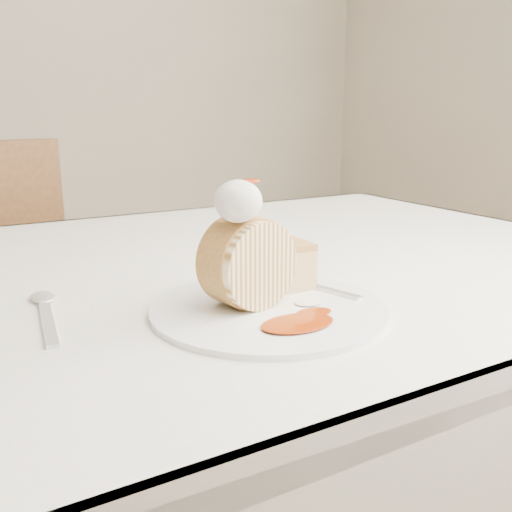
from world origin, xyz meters
TOP-DOWN VIEW (x-y plane):
  - table at (0.00, 0.20)m, footprint 1.40×0.90m
  - plate at (-0.00, -0.02)m, footprint 0.27×0.27m
  - roulade_slice at (-0.02, -0.01)m, footprint 0.11×0.07m
  - cake_chunk at (0.05, 0.02)m, footprint 0.06×0.05m
  - whipped_cream at (-0.04, -0.02)m, footprint 0.05×0.05m
  - caramel_drizzle at (-0.02, -0.02)m, footprint 0.03×0.02m
  - caramel_pool at (-0.01, -0.09)m, footprint 0.08×0.06m
  - fork at (0.08, -0.01)m, footprint 0.06×0.16m
  - spoon at (-0.22, 0.06)m, footprint 0.04×0.17m

SIDE VIEW (x-z plane):
  - table at x=0.00m, z-range 0.29..1.04m
  - spoon at x=-0.22m, z-range 0.75..0.75m
  - plate at x=0.00m, z-range 0.75..0.76m
  - fork at x=0.08m, z-range 0.76..0.76m
  - caramel_pool at x=-0.01m, z-range 0.76..0.76m
  - cake_chunk at x=0.05m, z-range 0.76..0.81m
  - roulade_slice at x=-0.02m, z-range 0.76..0.85m
  - whipped_cream at x=-0.04m, z-range 0.85..0.90m
  - caramel_drizzle at x=-0.02m, z-range 0.90..0.90m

